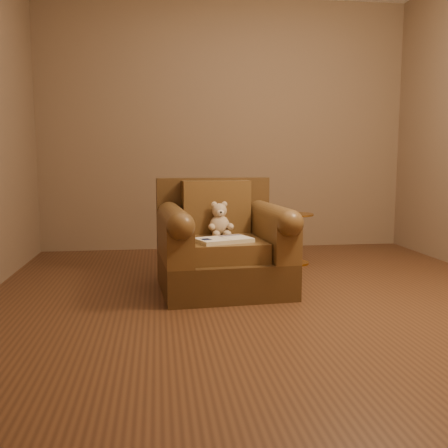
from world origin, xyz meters
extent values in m
plane|color=#57341D|center=(0.00, 0.00, 0.00)|extent=(4.00, 4.00, 0.00)
cube|color=#7E644D|center=(0.00, 2.00, 1.35)|extent=(4.00, 0.02, 2.70)
cube|color=#7E644D|center=(0.00, -2.00, 1.35)|extent=(4.00, 0.02, 2.70)
cube|color=#493118|center=(-0.27, 0.19, 0.13)|extent=(0.99, 0.95, 0.26)
cube|color=#493118|center=(-0.30, 0.58, 0.55)|extent=(0.93, 0.16, 0.57)
cube|color=brown|center=(-0.27, 0.14, 0.33)|extent=(0.58, 0.69, 0.14)
cube|color=brown|center=(-0.29, 0.46, 0.61)|extent=(0.55, 0.19, 0.42)
cube|color=brown|center=(-0.64, 0.11, 0.41)|extent=(0.24, 0.80, 0.30)
cube|color=brown|center=(0.10, 0.17, 0.41)|extent=(0.24, 0.80, 0.30)
cylinder|color=brown|center=(-0.64, 0.11, 0.56)|extent=(0.24, 0.80, 0.19)
cylinder|color=brown|center=(0.10, 0.17, 0.56)|extent=(0.24, 0.80, 0.19)
ellipsoid|color=tan|center=(-0.28, 0.32, 0.47)|extent=(0.16, 0.14, 0.16)
sphere|color=tan|center=(-0.28, 0.33, 0.59)|extent=(0.11, 0.11, 0.11)
ellipsoid|color=tan|center=(-0.32, 0.33, 0.64)|extent=(0.05, 0.03, 0.05)
ellipsoid|color=tan|center=(-0.24, 0.33, 0.64)|extent=(0.05, 0.03, 0.05)
ellipsoid|color=beige|center=(-0.28, 0.27, 0.58)|extent=(0.05, 0.04, 0.05)
sphere|color=black|center=(-0.28, 0.25, 0.59)|extent=(0.02, 0.02, 0.02)
ellipsoid|color=tan|center=(-0.35, 0.25, 0.47)|extent=(0.05, 0.10, 0.05)
ellipsoid|color=tan|center=(-0.20, 0.25, 0.47)|extent=(0.05, 0.10, 0.05)
ellipsoid|color=tan|center=(-0.32, 0.22, 0.42)|extent=(0.06, 0.10, 0.05)
ellipsoid|color=tan|center=(-0.23, 0.22, 0.42)|extent=(0.06, 0.10, 0.05)
cube|color=beige|center=(-0.29, 0.00, 0.41)|extent=(0.44, 0.35, 0.03)
cube|color=white|center=(-0.38, -0.03, 0.43)|extent=(0.25, 0.28, 0.00)
cube|color=white|center=(-0.20, 0.03, 0.43)|extent=(0.25, 0.28, 0.00)
cube|color=beige|center=(-0.29, 0.00, 0.43)|extent=(0.09, 0.22, 0.00)
cube|color=#0F1638|center=(-0.42, -0.05, 0.43)|extent=(0.09, 0.10, 0.00)
cube|color=slate|center=(-0.23, 0.11, 0.43)|extent=(0.18, 0.10, 0.00)
cylinder|color=gold|center=(0.52, 1.03, 0.01)|extent=(0.27, 0.27, 0.02)
cylinder|color=gold|center=(0.52, 1.03, 0.24)|extent=(0.03, 0.03, 0.44)
cylinder|color=gold|center=(0.52, 1.03, 0.47)|extent=(0.34, 0.34, 0.02)
cylinder|color=gold|center=(0.52, 1.03, 0.46)|extent=(0.03, 0.03, 0.02)
camera|label=1|loc=(-0.75, -3.48, 0.98)|focal=40.00mm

